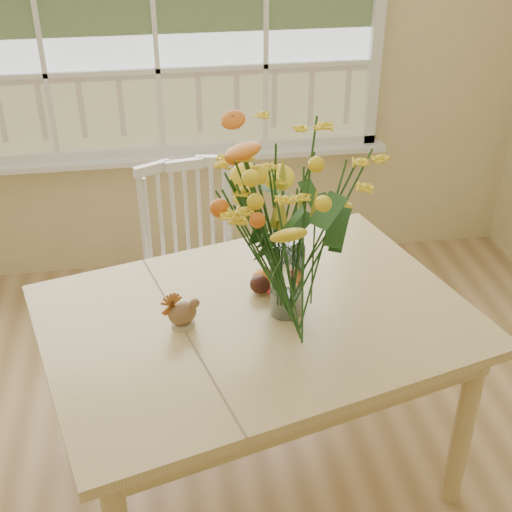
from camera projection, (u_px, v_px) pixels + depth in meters
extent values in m
cube|color=beige|center=(155.00, 28.00, 3.36)|extent=(4.00, 0.02, 2.70)
cube|color=white|center=(164.00, 158.00, 3.65)|extent=(2.42, 0.12, 0.03)
cube|color=tan|center=(257.00, 319.00, 2.33)|extent=(1.63, 1.34, 0.04)
cube|color=tan|center=(257.00, 336.00, 2.37)|extent=(1.48, 1.20, 0.10)
cylinder|color=tan|center=(67.00, 379.00, 2.64)|extent=(0.07, 0.07, 0.72)
cylinder|color=tan|center=(463.00, 427.00, 2.42)|extent=(0.07, 0.07, 0.72)
cylinder|color=tan|center=(345.00, 304.00, 3.06)|extent=(0.07, 0.07, 0.72)
cube|color=white|center=(198.00, 281.00, 3.07)|extent=(0.49, 0.48, 0.05)
cube|color=white|center=(187.00, 215.00, 3.08)|extent=(0.44, 0.11, 0.49)
cylinder|color=white|center=(171.00, 350.00, 3.02)|extent=(0.04, 0.04, 0.42)
cylinder|color=white|center=(158.00, 310.00, 3.28)|extent=(0.04, 0.04, 0.42)
cylinder|color=white|center=(244.00, 335.00, 3.10)|extent=(0.04, 0.04, 0.42)
cylinder|color=white|center=(226.00, 298.00, 3.36)|extent=(0.04, 0.04, 0.42)
cylinder|color=white|center=(287.00, 280.00, 2.27)|extent=(0.11, 0.11, 0.26)
ellipsoid|color=orange|center=(265.00, 280.00, 2.44)|extent=(0.09, 0.09, 0.07)
cylinder|color=#CCB78C|center=(183.00, 324.00, 2.26)|extent=(0.08, 0.08, 0.01)
ellipsoid|color=brown|center=(182.00, 313.00, 2.24)|extent=(0.12, 0.10, 0.08)
ellipsoid|color=#38160F|center=(260.00, 285.00, 2.42)|extent=(0.07, 0.07, 0.07)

